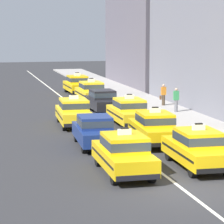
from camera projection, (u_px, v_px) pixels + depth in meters
ground_plane at (183, 189)px, 21.29m from camera, size 160.00×160.00×0.00m
lane_stripe_left_right at (82, 112)px, 40.50m from camera, size 0.14×80.00×0.01m
sidewalk_curb at (182, 119)px, 37.01m from camera, size 4.00×90.00×0.15m
taxi_left_nearest at (124, 153)px, 23.40m from camera, size 1.88×4.59×1.96m
sedan_left_second at (95, 130)px, 28.79m from camera, size 1.98×4.38×1.58m
taxi_left_third at (74, 112)px, 34.84m from camera, size 2.01×4.64×1.96m
taxi_right_nearest at (197, 148)px, 24.45m from camera, size 1.94×4.61×1.96m
taxi_right_second at (154, 127)px, 29.40m from camera, size 2.06×4.65×1.96m
taxi_right_third at (129, 111)px, 35.01m from camera, size 1.84×4.57×1.96m
sedan_right_fourth at (102, 100)px, 40.57m from camera, size 1.82×4.32×1.58m
taxi_right_fifth at (91, 91)px, 45.78m from camera, size 1.87×4.58×1.96m
taxi_right_sixth at (77, 84)px, 51.58m from camera, size 1.89×4.59×1.96m
pedestrian_near_crosswalk at (176, 100)px, 39.64m from camera, size 0.36×0.24×1.66m
pedestrian_by_storefront at (163, 95)px, 42.95m from camera, size 0.47×0.24×1.60m
fire_hydrant at (209, 135)px, 28.98m from camera, size 0.36×0.22×0.73m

